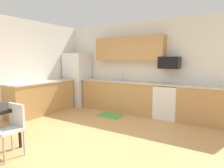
{
  "coord_description": "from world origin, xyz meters",
  "views": [
    {
      "loc": [
        2.46,
        -2.94,
        1.58
      ],
      "look_at": [
        0.0,
        1.0,
        1.0
      ],
      "focal_mm": 31.71,
      "sensor_mm": 36.0,
      "label": 1
    }
  ],
  "objects_px": {
    "refrigerator": "(77,79)",
    "microwave": "(169,63)",
    "chair_near_table": "(11,126)",
    "oven_range": "(167,101)"
  },
  "relations": [
    {
      "from": "oven_range",
      "to": "microwave",
      "type": "bearing_deg",
      "value": 90.0
    },
    {
      "from": "refrigerator",
      "to": "microwave",
      "type": "xyz_separation_m",
      "value": [
        3.13,
        0.18,
        0.6
      ]
    },
    {
      "from": "chair_near_table",
      "to": "refrigerator",
      "type": "bearing_deg",
      "value": 115.09
    },
    {
      "from": "refrigerator",
      "to": "oven_range",
      "type": "height_order",
      "value": "refrigerator"
    },
    {
      "from": "refrigerator",
      "to": "microwave",
      "type": "bearing_deg",
      "value": 3.29
    },
    {
      "from": "refrigerator",
      "to": "oven_range",
      "type": "relative_size",
      "value": 1.96
    },
    {
      "from": "refrigerator",
      "to": "oven_range",
      "type": "xyz_separation_m",
      "value": [
        3.13,
        0.08,
        -0.44
      ]
    },
    {
      "from": "refrigerator",
      "to": "chair_near_table",
      "type": "height_order",
      "value": "refrigerator"
    },
    {
      "from": "microwave",
      "to": "chair_near_table",
      "type": "bearing_deg",
      "value": -113.3
    },
    {
      "from": "chair_near_table",
      "to": "microwave",
      "type": "bearing_deg",
      "value": 66.7
    }
  ]
}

